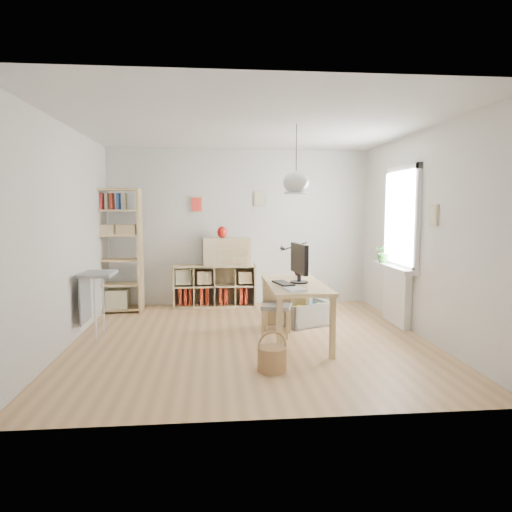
{
  "coord_description": "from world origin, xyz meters",
  "views": [
    {
      "loc": [
        -0.47,
        -5.72,
        1.69
      ],
      "look_at": [
        0.1,
        0.3,
        1.05
      ],
      "focal_mm": 32.0,
      "sensor_mm": 36.0,
      "label": 1
    }
  ],
  "objects": [
    {
      "name": "cube_shelf",
      "position": [
        -0.47,
        2.08,
        0.3
      ],
      "size": [
        1.4,
        0.38,
        0.72
      ],
      "color": "#D0BD89",
      "rests_on": "ground"
    },
    {
      "name": "radiator",
      "position": [
        2.19,
        0.6,
        0.4
      ],
      "size": [
        0.1,
        0.8,
        0.8
      ],
      "primitive_type": "cube",
      "color": "white",
      "rests_on": "ground"
    },
    {
      "name": "paper_tray",
      "position": [
        0.46,
        -0.65,
        0.76
      ],
      "size": [
        0.26,
        0.3,
        0.03
      ],
      "primitive_type": "cube",
      "rotation": [
        0.0,
        0.0,
        0.22
      ],
      "color": "white",
      "rests_on": "desk"
    },
    {
      "name": "potted_plant",
      "position": [
        2.12,
        0.95,
        1.02
      ],
      "size": [
        0.34,
        0.31,
        0.32
      ],
      "primitive_type": "imported",
      "rotation": [
        0.0,
        0.0,
        -0.26
      ],
      "color": "#2A5821",
      "rests_on": "windowsill"
    },
    {
      "name": "desk",
      "position": [
        0.55,
        -0.15,
        0.66
      ],
      "size": [
        0.7,
        1.5,
        0.75
      ],
      "color": "tan",
      "rests_on": "ground"
    },
    {
      "name": "keyboard",
      "position": [
        0.39,
        -0.2,
        0.76
      ],
      "size": [
        0.25,
        0.43,
        0.02
      ],
      "primitive_type": "cube",
      "rotation": [
        0.0,
        0.0,
        0.24
      ],
      "color": "black",
      "rests_on": "desk"
    },
    {
      "name": "windowsill",
      "position": [
        2.14,
        0.6,
        0.83
      ],
      "size": [
        0.22,
        1.2,
        0.06
      ],
      "primitive_type": "cube",
      "color": "white",
      "rests_on": "radiator"
    },
    {
      "name": "red_vase",
      "position": [
        -0.31,
        2.04,
        1.28
      ],
      "size": [
        0.17,
        0.17,
        0.2
      ],
      "primitive_type": "ellipsoid",
      "color": "#A2160D",
      "rests_on": "drawer_chest"
    },
    {
      "name": "room_shell",
      "position": [
        0.55,
        -0.15,
        2.0
      ],
      "size": [
        4.5,
        4.5,
        4.5
      ],
      "color": "white",
      "rests_on": "ground"
    },
    {
      "name": "window_unit",
      "position": [
        2.23,
        0.6,
        1.55
      ],
      "size": [
        0.07,
        1.16,
        1.46
      ],
      "color": "white",
      "rests_on": "ground"
    },
    {
      "name": "ground",
      "position": [
        0.0,
        0.0,
        0.0
      ],
      "size": [
        4.5,
        4.5,
        0.0
      ],
      "primitive_type": "plane",
      "color": "tan",
      "rests_on": "ground"
    },
    {
      "name": "wicker_basket",
      "position": [
        0.13,
        -1.16,
        0.14
      ],
      "size": [
        0.31,
        0.3,
        0.42
      ],
      "rotation": [
        0.0,
        0.0,
        0.16
      ],
      "color": "#A77B4B",
      "rests_on": "ground"
    },
    {
      "name": "side_table",
      "position": [
        -2.04,
        0.35,
        0.67
      ],
      "size": [
        0.4,
        0.55,
        0.85
      ],
      "color": "gray",
      "rests_on": "ground"
    },
    {
      "name": "task_lamp",
      "position": [
        0.62,
        0.47,
        1.05
      ],
      "size": [
        0.41,
        0.15,
        0.44
      ],
      "color": "black",
      "rests_on": "desk"
    },
    {
      "name": "yarn_ball",
      "position": [
        0.7,
        0.39,
        0.81
      ],
      "size": [
        0.13,
        0.13,
        0.13
      ],
      "primitive_type": "sphere",
      "color": "#460919",
      "rests_on": "desk"
    },
    {
      "name": "drawer_chest",
      "position": [
        -0.24,
        2.04,
        0.95
      ],
      "size": [
        0.82,
        0.41,
        0.46
      ],
      "primitive_type": "cube",
      "rotation": [
        0.0,
        0.0,
        0.06
      ],
      "color": "#D0BD89",
      "rests_on": "cube_shelf"
    },
    {
      "name": "chair",
      "position": [
        0.37,
        0.19,
        0.43
      ],
      "size": [
        0.45,
        0.45,
        0.76
      ],
      "rotation": [
        0.0,
        0.0,
        -0.27
      ],
      "color": "gray",
      "rests_on": "ground"
    },
    {
      "name": "monitor",
      "position": [
        0.6,
        -0.14,
        1.03
      ],
      "size": [
        0.23,
        0.57,
        0.49
      ],
      "rotation": [
        0.0,
        0.0,
        0.12
      ],
      "color": "black",
      "rests_on": "desk"
    },
    {
      "name": "storage_chest",
      "position": [
        0.82,
        0.72,
        0.23
      ],
      "size": [
        0.91,
        0.95,
        0.7
      ],
      "rotation": [
        0.0,
        0.0,
        0.43
      ],
      "color": "#B0B0AC",
      "rests_on": "ground"
    },
    {
      "name": "tall_bookshelf",
      "position": [
        -2.04,
        1.8,
        1.09
      ],
      "size": [
        0.8,
        0.38,
        2.0
      ],
      "color": "tan",
      "rests_on": "ground"
    }
  ]
}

